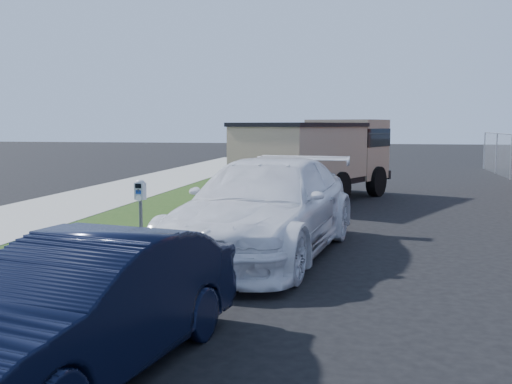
% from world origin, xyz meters
% --- Properties ---
extents(ground, '(120.00, 120.00, 0.00)m').
position_xyz_m(ground, '(0.00, 0.00, 0.00)').
color(ground, black).
rests_on(ground, ground).
extents(streetside, '(6.12, 50.00, 0.15)m').
position_xyz_m(streetside, '(-5.57, 2.00, 0.07)').
color(streetside, gray).
rests_on(streetside, ground).
extents(parking_meter, '(0.18, 0.14, 1.22)m').
position_xyz_m(parking_meter, '(-2.95, -0.53, 1.00)').
color(parking_meter, '#3F4247').
rests_on(parking_meter, ground).
extents(white_wagon, '(2.94, 5.77, 1.60)m').
position_xyz_m(white_wagon, '(-1.15, 0.50, 0.80)').
color(white_wagon, white).
rests_on(white_wagon, ground).
extents(navy_sedan, '(1.91, 3.88, 1.22)m').
position_xyz_m(navy_sedan, '(-1.80, -4.66, 0.61)').
color(navy_sedan, black).
rests_on(navy_sedan, ground).
extents(dump_truck, '(4.38, 6.33, 2.34)m').
position_xyz_m(dump_truck, '(-0.94, 8.10, 1.32)').
color(dump_truck, black).
rests_on(dump_truck, ground).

